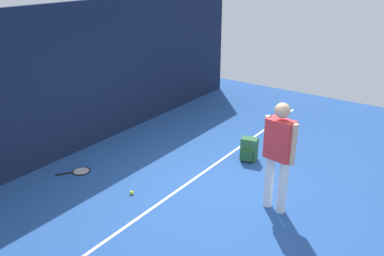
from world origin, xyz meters
The scene contains 7 objects.
ground_plane centered at (0.00, 0.00, 0.00)m, with size 12.00×12.00×0.00m, color #234C93.
back_fence centered at (0.00, 3.00, 1.42)m, with size 10.00×0.10×2.84m, color #141E38.
court_line centered at (0.00, 0.43, 0.00)m, with size 9.00×0.05×0.00m, color white.
tennis_player centered at (0.08, -1.08, 0.97)m, with size 0.28×0.52×1.70m.
tennis_racket centered at (-0.88, 2.25, 0.01)m, with size 0.60×0.50×0.03m.
backpack centered at (1.31, 0.01, 0.21)m, with size 0.33×0.33×0.44m.
tennis_ball_near_player centered at (-0.90, 0.96, 0.03)m, with size 0.07×0.07×0.07m, color #CCE033.
Camera 1 is at (-4.93, -3.12, 3.49)m, focal length 37.89 mm.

